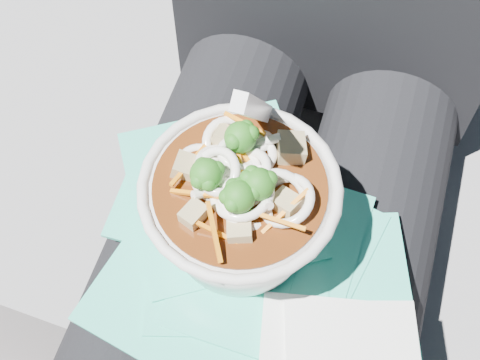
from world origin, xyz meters
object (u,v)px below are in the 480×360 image
(lap, at_px, (263,274))
(person_body, at_px, (288,187))
(stone_ledge, at_px, (284,261))
(udon_bowl, at_px, (240,204))
(plastic_bag, at_px, (249,252))

(lap, height_order, person_body, person_body)
(stone_ledge, bearing_deg, udon_bowl, -98.25)
(stone_ledge, bearing_deg, plastic_bag, -93.84)
(lap, relative_size, udon_bowl, 2.39)
(stone_ledge, xyz_separation_m, plastic_bag, (-0.01, -0.17, 0.39))
(lap, distance_m, person_body, 0.09)
(stone_ledge, bearing_deg, lap, -90.00)
(person_body, xyz_separation_m, udon_bowl, (-0.02, -0.10, 0.13))
(stone_ledge, relative_size, plastic_bag, 3.01)
(plastic_bag, distance_m, udon_bowl, 0.07)
(stone_ledge, height_order, udon_bowl, udon_bowl)
(stone_ledge, distance_m, lap, 0.34)
(lap, relative_size, plastic_bag, 1.45)
(plastic_bag, relative_size, udon_bowl, 1.65)
(lap, bearing_deg, person_body, 90.00)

